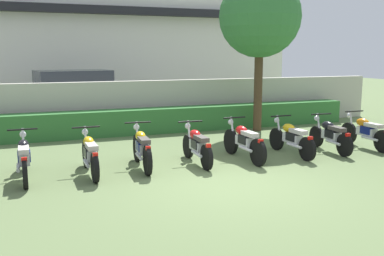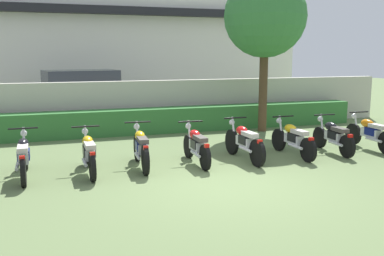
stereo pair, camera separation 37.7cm
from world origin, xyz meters
name	(u,v)px [view 1 (the left image)]	position (x,y,z in m)	size (l,w,h in m)	color
ground	(230,184)	(0.00, 0.00, 0.00)	(60.00, 60.00, 0.00)	#607547
building	(94,21)	(0.00, 16.21, 4.21)	(19.07, 6.50, 8.41)	white
compound_wall	(142,105)	(0.00, 6.70, 0.82)	(18.12, 0.30, 1.64)	#BCB7A8
hedge_row	(148,121)	(0.00, 6.00, 0.39)	(14.49, 0.70, 0.79)	#337033
parked_car	(78,95)	(-1.71, 9.95, 0.94)	(4.72, 2.61, 1.89)	#9EA3A8
tree_near_inspector	(260,17)	(3.50, 5.16, 3.66)	(2.62, 2.62, 5.00)	#4C3823
motorcycle_in_row_1	(24,158)	(-3.73, 1.82, 0.45)	(0.60, 1.95, 0.96)	black
motorcycle_in_row_2	(90,154)	(-2.44, 1.70, 0.45)	(0.60, 1.86, 0.96)	black
motorcycle_in_row_3	(142,148)	(-1.29, 1.84, 0.46)	(0.60, 1.90, 0.98)	black
motorcycle_in_row_4	(197,145)	(-0.01, 1.75, 0.44)	(0.60, 1.79, 0.94)	black
motorcycle_in_row_5	(244,141)	(1.18, 1.71, 0.46)	(0.60, 1.97, 0.97)	black
motorcycle_in_row_6	(291,138)	(2.51, 1.70, 0.44)	(0.60, 1.91, 0.95)	black
motorcycle_in_row_7	(330,135)	(3.69, 1.70, 0.44)	(0.60, 1.80, 0.94)	black
motorcycle_in_row_8	(366,132)	(4.88, 1.73, 0.44)	(0.60, 1.90, 0.95)	black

